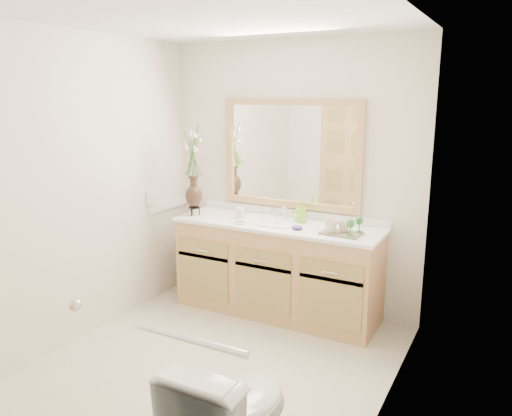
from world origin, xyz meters
The scene contains 23 objects.
floor centered at (0.00, 0.00, 0.00)m, with size 2.60×2.60×0.00m, color beige.
ceiling centered at (0.00, 0.00, 2.40)m, with size 2.40×2.60×0.02m, color white.
wall_back centered at (0.00, 1.30, 1.20)m, with size 2.40×0.02×2.40m, color silver.
wall_front centered at (0.00, -1.30, 1.20)m, with size 2.40×0.02×2.40m, color silver.
wall_left centered at (-1.20, 0.00, 1.20)m, with size 0.02×2.60×2.40m, color silver.
wall_right centered at (1.20, 0.00, 1.20)m, with size 0.02×2.60×2.40m, color silver.
vanity centered at (0.00, 1.01, 0.40)m, with size 1.80×0.55×0.80m.
counter centered at (0.00, 1.01, 0.82)m, with size 1.84×0.57×0.03m, color white.
sink centered at (0.00, 1.00, 0.78)m, with size 0.38×0.34×0.23m.
mirror centered at (0.00, 1.28, 1.41)m, with size 1.32×0.04×0.97m.
switch_plate centered at (-1.19, 0.76, 0.98)m, with size 0.02×0.12×0.12m, color white.
door centered at (-0.30, -1.29, 1.00)m, with size 0.80×0.03×2.00m, color tan.
grab_bar centered at (0.70, -1.27, 0.95)m, with size 0.03×0.03×0.55m, color silver.
flower_vase centered at (-0.81, 0.92, 1.34)m, with size 0.18×0.18×0.75m.
tumbler centered at (-0.38, 1.02, 0.88)m, with size 0.07×0.07×0.10m, color beige.
soap_dish centered at (-0.28, 0.85, 0.84)m, with size 0.11×0.11×0.04m.
soap_bottle centered at (0.17, 1.15, 0.91)m, with size 0.08×0.08×0.17m, color #92DE34.
purple_dish centered at (0.24, 0.90, 0.85)m, with size 0.10×0.08×0.03m, color #48236B.
tray centered at (0.60, 0.94, 0.84)m, with size 0.31×0.21×0.02m, color brown.
mug_left centered at (0.53, 0.91, 0.90)m, with size 0.11×0.10×0.11m, color beige.
mug_right centered at (0.62, 0.97, 0.89)m, with size 0.10×0.09×0.10m, color beige.
goblet_front centered at (0.70, 0.88, 0.94)m, with size 0.06×0.06×0.13m.
goblet_back centered at (0.73, 1.01, 0.93)m, with size 0.06×0.06×0.13m.
Camera 1 is at (1.82, -2.77, 1.92)m, focal length 35.00 mm.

